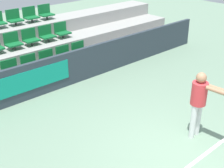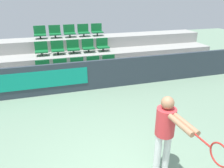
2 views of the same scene
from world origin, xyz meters
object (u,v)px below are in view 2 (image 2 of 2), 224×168
at_px(stadium_chair_11, 55,32).
at_px(stadium_chair_10, 40,33).
at_px(stadium_chair_2, 77,66).
at_px(stadium_chair_3, 94,64).
at_px(stadium_chair_5, 41,49).
at_px(stadium_chair_7, 73,47).
at_px(stadium_chair_9, 103,45).
at_px(stadium_chair_12, 69,31).
at_px(stadium_chair_13, 83,31).
at_px(stadium_chair_4, 109,63).
at_px(stadium_chair_1, 61,67).
at_px(stadium_chair_0, 43,69).
at_px(stadium_chair_8, 88,46).
at_px(stadium_chair_6, 58,48).
at_px(tennis_player, 167,129).
at_px(stadium_chair_14, 97,30).

bearing_deg(stadium_chair_11, stadium_chair_10, 180.00).
bearing_deg(stadium_chair_2, stadium_chair_3, 0.00).
relative_size(stadium_chair_5, stadium_chair_7, 1.00).
bearing_deg(stadium_chair_9, stadium_chair_12, 140.87).
height_order(stadium_chair_5, stadium_chair_13, stadium_chair_13).
bearing_deg(stadium_chair_4, stadium_chair_9, 90.00).
bearing_deg(stadium_chair_1, stadium_chair_13, 58.43).
bearing_deg(stadium_chair_5, stadium_chair_13, 28.48).
distance_m(stadium_chair_0, stadium_chair_9, 2.67).
xyz_separation_m(stadium_chair_3, stadium_chair_4, (0.61, 0.00, 0.00)).
height_order(stadium_chair_8, stadium_chair_10, stadium_chair_10).
height_order(stadium_chair_4, stadium_chair_13, stadium_chair_13).
relative_size(stadium_chair_7, stadium_chair_10, 1.00).
relative_size(stadium_chair_11, stadium_chair_12, 1.00).
height_order(stadium_chair_3, stadium_chair_9, stadium_chair_9).
distance_m(stadium_chair_0, stadium_chair_3, 1.83).
xyz_separation_m(stadium_chair_1, stadium_chair_6, (0.00, 0.99, 0.46)).
bearing_deg(stadium_chair_2, stadium_chair_13, 72.92).
relative_size(stadium_chair_12, tennis_player, 0.33).
xyz_separation_m(stadium_chair_1, stadium_chair_7, (0.61, 0.99, 0.46)).
bearing_deg(stadium_chair_11, stadium_chair_0, -107.08).
bearing_deg(stadium_chair_12, stadium_chair_0, -121.57).
height_order(stadium_chair_2, stadium_chair_3, same).
relative_size(stadium_chair_5, stadium_chair_8, 1.00).
bearing_deg(stadium_chair_10, stadium_chair_13, 0.00).
bearing_deg(stadium_chair_5, stadium_chair_9, 0.00).
distance_m(stadium_chair_12, stadium_chair_13, 0.61).
bearing_deg(stadium_chair_4, tennis_player, -94.13).
bearing_deg(stadium_chair_2, stadium_chair_11, 107.08).
distance_m(stadium_chair_6, stadium_chair_10, 1.25).
bearing_deg(stadium_chair_4, stadium_chair_7, 140.87).
relative_size(stadium_chair_4, stadium_chair_5, 1.00).
relative_size(stadium_chair_12, stadium_chair_13, 1.00).
bearing_deg(stadium_chair_5, stadium_chair_6, 0.00).
relative_size(stadium_chair_10, stadium_chair_14, 1.00).
bearing_deg(stadium_chair_11, stadium_chair_7, -58.43).
bearing_deg(stadium_chair_9, tennis_player, -93.44).
xyz_separation_m(stadium_chair_10, tennis_player, (2.08, -6.88, -0.64)).
height_order(stadium_chair_6, stadium_chair_9, same).
distance_m(stadium_chair_10, stadium_chair_12, 1.22).
distance_m(stadium_chair_0, stadium_chair_12, 2.50).
bearing_deg(stadium_chair_5, stadium_chair_11, 58.43).
xyz_separation_m(stadium_chair_9, stadium_chair_11, (-1.83, 0.99, 0.46)).
relative_size(stadium_chair_8, stadium_chair_11, 1.00).
height_order(stadium_chair_3, stadium_chair_12, stadium_chair_12).
xyz_separation_m(stadium_chair_8, stadium_chair_9, (0.61, 0.00, 0.00)).
xyz_separation_m(stadium_chair_6, stadium_chair_8, (1.22, 0.00, 0.00)).
distance_m(stadium_chair_5, tennis_player, 6.24).
bearing_deg(stadium_chair_2, stadium_chair_12, 90.00).
bearing_deg(stadium_chair_4, stadium_chair_5, 157.86).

